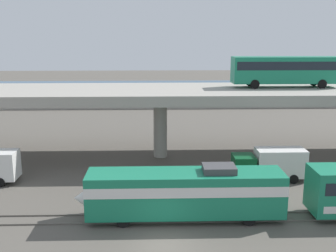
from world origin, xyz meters
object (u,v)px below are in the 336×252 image
Objects in this scene: transit_bus_on_overpass at (286,69)px; parked_car_2 at (149,94)px; parked_car_3 at (251,92)px; service_truck_west at (271,163)px; parked_car_1 at (76,93)px; train_locomotive at (176,191)px; parked_car_0 at (201,92)px; parked_car_4 at (40,92)px.

parked_car_2 is (-15.94, 34.37, -7.70)m from transit_bus_on_overpass.
transit_bus_on_overpass is 2.80× the size of parked_car_3.
parked_car_1 is (-26.58, 44.13, 0.47)m from service_truck_west.
train_locomotive reaches higher than parked_car_3.
parked_car_3 is (20.71, 1.81, -0.00)m from parked_car_2.
transit_bus_on_overpass is (13.12, 16.89, 7.61)m from train_locomotive.
parked_car_0 is (-1.67, 44.66, 0.47)m from service_truck_west.
service_truck_west is 1.48× the size of parked_car_2.
parked_car_1 is 1.05× the size of parked_car_3.
train_locomotive is at bearing 81.62° from parked_car_0.
transit_bus_on_overpass is at bearing -49.47° from parked_car_1.
service_truck_west is 56.61m from parked_car_4.
parked_car_0 is 1.04× the size of parked_car_3.
train_locomotive reaches higher than parked_car_4.
parked_car_1 is at bearing -4.01° from parked_car_2.
parked_car_3 and parked_car_4 have the same top height.
parked_car_2 is 1.07× the size of parked_car_4.
train_locomotive is at bearing 52.16° from transit_bus_on_overpass.
parked_car_1 is at bearing -178.67° from parked_car_3.
transit_bus_on_overpass is 12.52m from service_truck_west.
parked_car_4 is (-37.63, 36.54, -7.70)m from transit_bus_on_overpass.
transit_bus_on_overpass is 38.66m from parked_car_2.
parked_car_3 is (4.77, 36.19, -7.70)m from transit_bus_on_overpass.
parked_car_3 is at bearing -178.37° from parked_car_0.
parked_car_3 is (10.11, 0.29, -0.00)m from parked_car_0.
parked_car_3 is at bearing -174.99° from parked_car_2.
parked_car_0 is at bearing -1.13° from parked_car_4.
transit_bus_on_overpass is at bearing -44.15° from parked_car_4.
service_truck_west reaches higher than parked_car_1.
train_locomotive is 3.64× the size of parked_car_3.
service_truck_west is at bearing -100.63° from parked_car_3.
service_truck_west is at bearing -139.29° from train_locomotive.
train_locomotive is 51.34m from parked_car_2.
parked_car_1 is (-30.25, 35.37, -7.69)m from transit_bus_on_overpass.
parked_car_2 is 21.79m from parked_car_4.
parked_car_3 is 1.00× the size of parked_car_4.
service_truck_west is 45.73m from parked_car_3.
parked_car_1 is (-24.91, -0.52, 0.00)m from parked_car_0.
transit_bus_on_overpass is 37.10m from parked_car_0.
service_truck_west reaches higher than parked_car_3.
parked_car_1 is 35.02m from parked_car_3.
parked_car_3 is at bearing -0.47° from parked_car_4.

